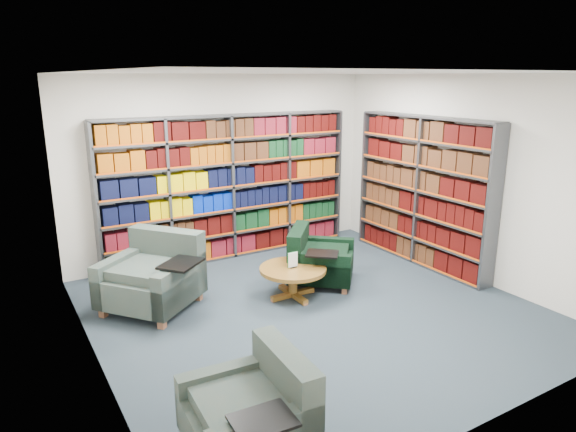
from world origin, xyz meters
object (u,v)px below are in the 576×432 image
chair_green_right (316,261)px  coffee_table (293,274)px  chair_teal_left (156,277)px  chair_teal_front (257,414)px

chair_green_right → coffee_table: chair_green_right is taller
chair_teal_left → chair_teal_front: size_ratio=1.37×
chair_teal_left → chair_green_right: size_ratio=1.19×
chair_teal_left → coffee_table: size_ratio=1.64×
chair_teal_left → chair_green_right: (2.11, -0.39, -0.06)m
chair_green_right → chair_teal_left: bearing=169.5°
chair_green_right → coffee_table: bearing=-152.9°
chair_teal_left → chair_teal_front: (-0.13, -2.93, -0.05)m
chair_teal_left → chair_teal_front: bearing=-92.5°
chair_teal_front → coffee_table: (1.70, 2.26, 0.01)m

